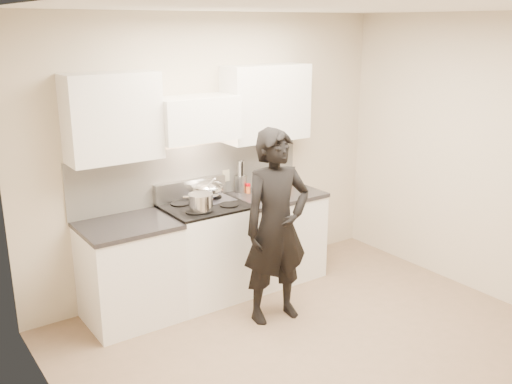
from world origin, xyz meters
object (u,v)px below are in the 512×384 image
Objects in this scene: utensil_crock at (241,183)px; person at (276,227)px; counter_right at (274,235)px; stove at (206,251)px; wok at (208,189)px.

person is at bearing -105.18° from utensil_crock.
counter_right is 2.82× the size of utensil_crock.
stove is 0.55× the size of person.
person reaches higher than stove.
utensil_crock is at bearing 22.25° from stove.
utensil_crock is (0.45, 0.09, -0.02)m from wok.
stove is at bearing -180.00° from counter_right.
counter_right is 0.66m from utensil_crock.
utensil_crock is at bearing 82.01° from person.
utensil_crock reaches higher than stove.
counter_right is 0.98m from person.
counter_right is at bearing 0.00° from stove.
stove is at bearing -129.75° from wok.
counter_right is 0.93m from wok.
person is at bearing -125.85° from counter_right.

